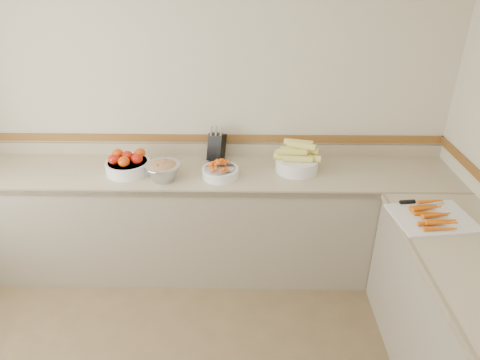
{
  "coord_description": "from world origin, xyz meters",
  "views": [
    {
      "loc": [
        0.39,
        -1.28,
        2.39
      ],
      "look_at": [
        0.35,
        1.35,
        1.0
      ],
      "focal_mm": 32.0,
      "sensor_mm": 36.0,
      "label": 1
    }
  ],
  "objects_px": {
    "tomato_bowl": "(128,164)",
    "cherry_tomato_bowl": "(220,171)",
    "knife_block": "(217,146)",
    "rhubarb_bowl": "(163,170)",
    "cutting_board": "(433,216)",
    "corn_bowl": "(297,160)"
  },
  "relations": [
    {
      "from": "knife_block",
      "to": "cherry_tomato_bowl",
      "type": "xyz_separation_m",
      "value": [
        0.04,
        -0.3,
        -0.07
      ]
    },
    {
      "from": "knife_block",
      "to": "cutting_board",
      "type": "bearing_deg",
      "value": -31.26
    },
    {
      "from": "tomato_bowl",
      "to": "cherry_tomato_bowl",
      "type": "distance_m",
      "value": 0.72
    },
    {
      "from": "knife_block",
      "to": "cherry_tomato_bowl",
      "type": "height_order",
      "value": "knife_block"
    },
    {
      "from": "knife_block",
      "to": "corn_bowl",
      "type": "xyz_separation_m",
      "value": [
        0.63,
        -0.18,
        -0.03
      ]
    },
    {
      "from": "corn_bowl",
      "to": "rhubarb_bowl",
      "type": "xyz_separation_m",
      "value": [
        -1.0,
        -0.17,
        -0.01
      ]
    },
    {
      "from": "cutting_board",
      "to": "tomato_bowl",
      "type": "bearing_deg",
      "value": 163.25
    },
    {
      "from": "rhubarb_bowl",
      "to": "cutting_board",
      "type": "height_order",
      "value": "rhubarb_bowl"
    },
    {
      "from": "knife_block",
      "to": "tomato_bowl",
      "type": "bearing_deg",
      "value": -160.6
    },
    {
      "from": "tomato_bowl",
      "to": "corn_bowl",
      "type": "distance_m",
      "value": 1.3
    },
    {
      "from": "knife_block",
      "to": "cutting_board",
      "type": "relative_size",
      "value": 0.55
    },
    {
      "from": "rhubarb_bowl",
      "to": "tomato_bowl",
      "type": "bearing_deg",
      "value": 157.79
    },
    {
      "from": "knife_block",
      "to": "cutting_board",
      "type": "distance_m",
      "value": 1.67
    },
    {
      "from": "knife_block",
      "to": "cherry_tomato_bowl",
      "type": "distance_m",
      "value": 0.31
    },
    {
      "from": "cutting_board",
      "to": "cherry_tomato_bowl",
      "type": "bearing_deg",
      "value": 157.86
    },
    {
      "from": "tomato_bowl",
      "to": "cherry_tomato_bowl",
      "type": "height_order",
      "value": "tomato_bowl"
    },
    {
      "from": "tomato_bowl",
      "to": "rhubarb_bowl",
      "type": "relative_size",
      "value": 1.26
    },
    {
      "from": "cherry_tomato_bowl",
      "to": "cutting_board",
      "type": "bearing_deg",
      "value": -22.14
    },
    {
      "from": "knife_block",
      "to": "tomato_bowl",
      "type": "relative_size",
      "value": 0.85
    },
    {
      "from": "corn_bowl",
      "to": "cherry_tomato_bowl",
      "type": "bearing_deg",
      "value": -168.48
    },
    {
      "from": "corn_bowl",
      "to": "cutting_board",
      "type": "distance_m",
      "value": 1.05
    },
    {
      "from": "knife_block",
      "to": "corn_bowl",
      "type": "distance_m",
      "value": 0.66
    }
  ]
}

